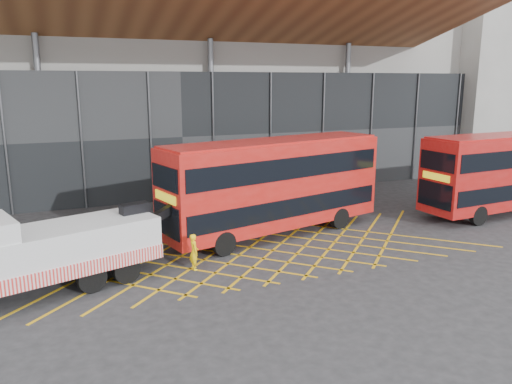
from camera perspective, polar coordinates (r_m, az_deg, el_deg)
name	(u,v)px	position (r m, az deg, el deg)	size (l,w,h in m)	color
ground_plane	(204,260)	(21.46, -5.98, -7.74)	(120.00, 120.00, 0.00)	#252528
road_markings	(256,253)	(22.19, 0.02, -6.96)	(21.56, 7.16, 0.01)	gold
construction_building	(156,59)	(38.52, -11.38, 14.63)	(55.00, 23.97, 18.00)	gray
east_building	(492,52)	(51.60, 25.35, 14.25)	(15.00, 12.00, 20.00)	gray
recovery_truck	(23,252)	(19.03, -25.12, -6.22)	(10.35, 5.02, 3.64)	black
bus_towed	(274,183)	(24.18, 2.08, 1.06)	(11.80, 5.29, 4.69)	#AD140F
bus_second	(509,170)	(31.70, 26.94, 2.30)	(11.32, 3.38, 4.54)	#9E0F0C
worker	(194,252)	(20.25, -7.09, -6.80)	(0.54, 0.35, 1.48)	yellow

